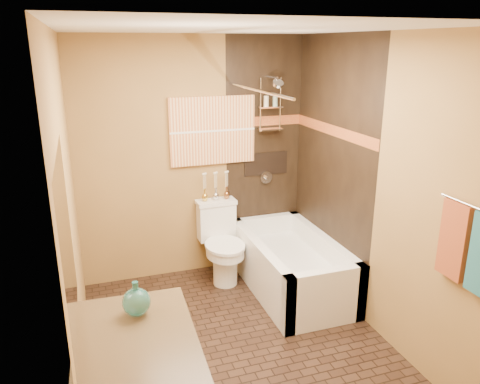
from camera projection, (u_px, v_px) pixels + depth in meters
name	position (u px, v px, depth m)	size (l,w,h in m)	color
floor	(241.00, 347.00, 3.88)	(3.00, 3.00, 0.00)	black
wall_left	(72.00, 224.00, 3.13)	(0.02, 3.00, 2.50)	#9E753D
wall_right	(377.00, 190.00, 3.87)	(0.02, 3.00, 2.50)	#9E753D
wall_back	(194.00, 160.00, 4.86)	(2.40, 0.02, 2.50)	#9E753D
wall_front	(346.00, 306.00, 2.15)	(2.40, 0.02, 2.50)	#9E753D
ceiling	(241.00, 29.00, 3.12)	(3.00, 3.00, 0.00)	silver
alcove_tile_back	(264.00, 155.00, 5.08)	(0.85, 0.01, 2.50)	black
alcove_tile_right	(331.00, 168.00, 4.55)	(0.01, 1.50, 2.50)	black
mosaic_band_back	(265.00, 121.00, 4.96)	(0.85, 0.01, 0.10)	maroon
mosaic_band_right	(332.00, 130.00, 4.43)	(0.01, 1.50, 0.10)	maroon
alcove_niche	(266.00, 164.00, 5.12)	(0.50, 0.01, 0.25)	black
shower_fixtures	(270.00, 118.00, 4.87)	(0.24, 0.33, 1.16)	silver
curtain_rod	(256.00, 90.00, 4.07)	(0.03, 0.03, 1.55)	silver
towel_bar	(475.00, 208.00, 2.85)	(0.02, 0.02, 0.55)	silver
towel_rust	(454.00, 240.00, 3.05)	(0.05, 0.22, 0.52)	maroon
sunset_painting	(213.00, 131.00, 4.80)	(0.90, 0.04, 0.70)	#C95F2F
vanity_mirror	(68.00, 249.00, 2.16)	(0.01, 1.00, 0.90)	white
bathtub	(291.00, 269.00, 4.74)	(0.80, 1.50, 0.55)	white
toilet	(221.00, 242.00, 4.90)	(0.42, 0.62, 0.82)	white
teal_bottle	(136.00, 298.00, 2.65)	(0.16, 0.16, 0.25)	#22665D
bud_vases	(216.00, 185.00, 4.90)	(0.30, 0.06, 0.30)	gold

